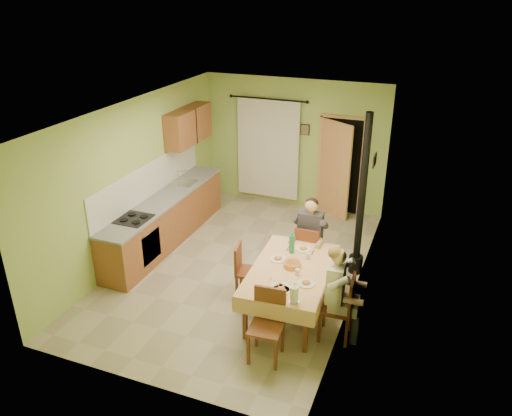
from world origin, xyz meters
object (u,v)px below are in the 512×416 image
at_px(chair_far, 308,262).
at_px(man_far, 310,230).
at_px(man_right, 338,283).
at_px(stove_flue, 360,218).
at_px(dining_table, 290,290).
at_px(chair_left, 248,282).
at_px(chair_near, 266,339).
at_px(chair_right, 336,319).

height_order(chair_far, man_far, man_far).
xyz_separation_m(man_right, stove_flue, (-0.06, 1.84, 0.15)).
bearing_deg(dining_table, stove_flue, 62.32).
distance_m(dining_table, chair_left, 0.74).
bearing_deg(chair_far, stove_flue, 31.19).
bearing_deg(chair_near, chair_right, -139.92).
distance_m(dining_table, chair_far, 1.06).
distance_m(man_far, stove_flue, 0.86).
relative_size(man_far, man_right, 1.00).
bearing_deg(stove_flue, chair_left, -135.61).
bearing_deg(chair_near, stove_flue, -109.40).
distance_m(chair_right, man_right, 0.59).
relative_size(chair_right, man_far, 0.71).
distance_m(chair_far, stove_flue, 1.13).
distance_m(dining_table, chair_right, 0.85).
bearing_deg(chair_right, chair_left, 70.00).
relative_size(chair_near, chair_right, 0.99).
xyz_separation_m(chair_near, man_far, (-0.03, 2.15, 0.59)).
bearing_deg(chair_left, chair_right, 63.25).
distance_m(chair_right, man_far, 1.72).
xyz_separation_m(dining_table, chair_right, (0.78, -0.33, -0.09)).
bearing_deg(chair_far, chair_near, -89.96).
xyz_separation_m(chair_right, man_far, (-0.80, 1.40, 0.59)).
relative_size(chair_far, man_right, 0.70).
height_order(chair_right, stove_flue, stove_flue).
distance_m(chair_near, chair_left, 1.40).
relative_size(chair_far, chair_near, 0.98).
bearing_deg(chair_far, man_right, -61.32).
relative_size(dining_table, man_right, 1.40).
distance_m(chair_far, chair_right, 1.60).
bearing_deg(chair_right, stove_flue, -1.59).
height_order(dining_table, chair_near, chair_near).
height_order(chair_near, man_right, man_right).
relative_size(chair_far, chair_left, 1.03).
height_order(chair_left, man_right, man_right).
xyz_separation_m(man_far, stove_flue, (0.73, 0.44, 0.15)).
height_order(man_right, stove_flue, stove_flue).
height_order(man_far, stove_flue, stove_flue).
distance_m(chair_far, man_far, 0.59).
bearing_deg(chair_far, dining_table, -89.68).
bearing_deg(dining_table, man_right, -25.98).
xyz_separation_m(chair_left, man_right, (1.49, -0.44, 0.59)).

